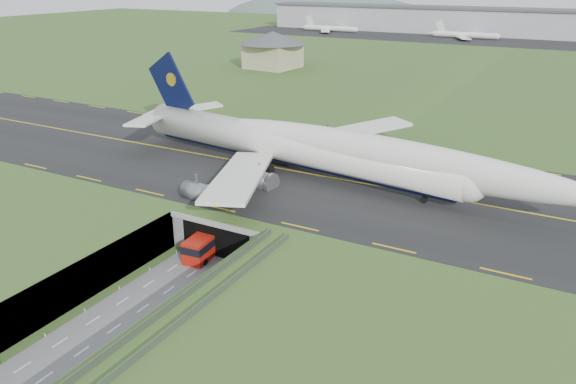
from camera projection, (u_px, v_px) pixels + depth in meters
The scene contains 10 objects.
ground at pixel (183, 281), 77.89m from camera, with size 900.00×900.00×0.00m, color #335923.
airfield_deck at pixel (181, 262), 76.79m from camera, with size 800.00×800.00×6.00m, color gray.
trench_road at pixel (146, 307), 71.72m from camera, with size 12.00×75.00×0.20m, color slate.
taxiway at pixel (295, 171), 102.63m from camera, with size 800.00×44.00×0.18m, color black.
tunnel_portal at pixel (247, 217), 90.33m from camera, with size 17.00×22.30×6.00m.
guideway at pixel (145, 349), 55.41m from camera, with size 3.00×53.00×7.05m.
jumbo_jet at pixel (319, 150), 97.53m from camera, with size 92.21×59.35×19.80m.
shuttle_tram at pixel (206, 244), 84.30m from camera, with size 4.06×8.93×3.51m.
service_building at pixel (273, 47), 211.96m from camera, with size 26.75×26.75×13.67m.
cargo_terminal at pixel (516, 22), 317.49m from camera, with size 320.00×67.00×15.60m.
Camera 1 is at (45.49, -52.64, 39.92)m, focal length 35.00 mm.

